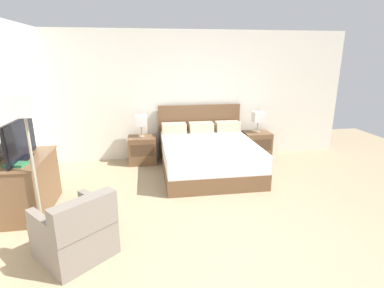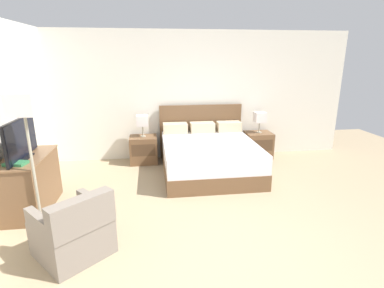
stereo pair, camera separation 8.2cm
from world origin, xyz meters
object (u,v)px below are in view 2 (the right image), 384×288
object	(u,v)px
bed	(208,155)
floor_lamp	(25,117)
tv	(21,139)
table_lamp_left	(142,121)
armchair_by_window	(74,232)
dresser	(29,183)
nightstand_left	(144,150)
book_red_cover	(16,163)
nightstand_right	(258,145)
table_lamp_right	(260,118)

from	to	relation	value
bed	floor_lamp	distance (m)	3.17
tv	floor_lamp	xyz separation A→B (m)	(0.31, -0.53, 0.39)
bed	table_lamp_left	size ratio (longest dim) A/B	4.46
bed	floor_lamp	bearing A→B (deg)	-145.77
bed	armchair_by_window	xyz separation A→B (m)	(-1.91, -2.26, -0.04)
table_lamp_left	floor_lamp	distance (m)	2.71
table_lamp_left	tv	distance (m)	2.39
dresser	tv	xyz separation A→B (m)	(0.00, -0.04, 0.64)
bed	nightstand_left	bearing A→B (deg)	151.06
tv	book_red_cover	distance (m)	0.36
nightstand_left	book_red_cover	size ratio (longest dim) A/B	2.13
bed	floor_lamp	xyz separation A→B (m)	(-2.45, -1.67, 1.12)
tv	dresser	bearing A→B (deg)	93.51
dresser	armchair_by_window	distance (m)	1.45
book_red_cover	armchair_by_window	distance (m)	1.30
nightstand_left	floor_lamp	size ratio (longest dim) A/B	0.32
book_red_cover	nightstand_right	bearing A→B (deg)	27.68
book_red_cover	armchair_by_window	world-z (taller)	book_red_cover
nightstand_left	tv	xyz separation A→B (m)	(-1.55, -1.81, 0.77)
nightstand_right	table_lamp_right	size ratio (longest dim) A/B	1.25
armchair_by_window	dresser	bearing A→B (deg)	126.32
bed	book_red_cover	bearing A→B (deg)	-152.89
nightstand_left	book_red_cover	distance (m)	2.64
nightstand_right	book_red_cover	xyz separation A→B (m)	(-3.97, -2.08, 0.53)
book_red_cover	table_lamp_right	bearing A→B (deg)	27.70
table_lamp_left	tv	bearing A→B (deg)	-130.49
table_lamp_right	nightstand_right	bearing A→B (deg)	-90.00
nightstand_left	table_lamp_right	distance (m)	2.50
bed	tv	bearing A→B (deg)	-157.61
armchair_by_window	nightstand_left	bearing A→B (deg)	76.65
nightstand_left	table_lamp_right	bearing A→B (deg)	0.03
book_red_cover	bed	bearing A→B (deg)	27.11
dresser	tv	size ratio (longest dim) A/B	1.17
dresser	table_lamp_right	bearing A→B (deg)	23.97
table_lamp_right	armchair_by_window	distance (m)	4.32
nightstand_left	armchair_by_window	distance (m)	3.01
bed	tv	xyz separation A→B (m)	(-2.76, -1.14, 0.72)
table_lamp_left	book_red_cover	bearing A→B (deg)	-126.44
dresser	floor_lamp	distance (m)	1.22
nightstand_left	table_lamp_right	size ratio (longest dim) A/B	1.25
bed	book_red_cover	distance (m)	3.13
bed	armchair_by_window	distance (m)	2.96
nightstand_left	nightstand_right	xyz separation A→B (m)	(2.43, 0.00, 0.00)
nightstand_left	bed	bearing A→B (deg)	-28.94
bed	armchair_by_window	world-z (taller)	bed
table_lamp_left	floor_lamp	world-z (taller)	floor_lamp
nightstand_right	table_lamp_left	distance (m)	2.50
nightstand_right	armchair_by_window	world-z (taller)	armchair_by_window
nightstand_right	book_red_cover	world-z (taller)	book_red_cover
nightstand_right	floor_lamp	size ratio (longest dim) A/B	0.32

